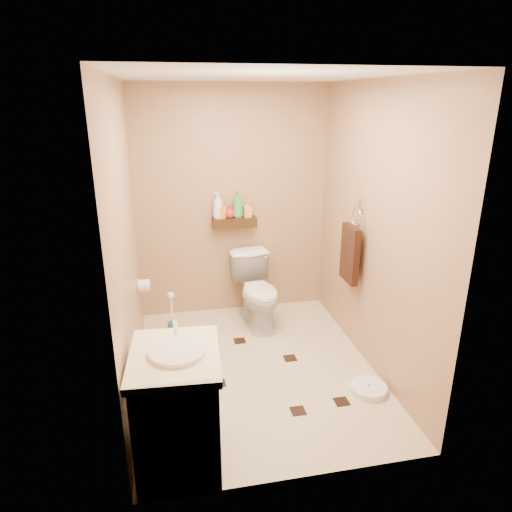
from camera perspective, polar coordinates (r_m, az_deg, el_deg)
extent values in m
plane|color=beige|center=(4.14, 0.08, -13.85)|extent=(2.50, 2.50, 0.00)
cube|color=#A27D5D|center=(4.81, -2.90, 6.54)|extent=(2.00, 0.04, 2.40)
cube|color=#A27D5D|center=(2.49, 5.87, -6.06)|extent=(2.00, 0.04, 2.40)
cube|color=#A27D5D|center=(3.57, -15.86, 1.24)|extent=(0.04, 2.50, 2.40)
cube|color=#A27D5D|center=(3.94, 14.52, 3.03)|extent=(0.04, 2.50, 2.40)
cube|color=silver|center=(3.46, 0.10, 21.60)|extent=(2.00, 2.50, 0.02)
cube|color=#3E2611|center=(4.78, -2.72, 4.23)|extent=(0.46, 0.14, 0.10)
cube|color=black|center=(3.96, -4.68, -15.57)|extent=(0.11, 0.11, 0.01)
cube|color=black|center=(4.28, 4.28, -12.61)|extent=(0.11, 0.11, 0.01)
cube|color=black|center=(3.68, 5.27, -18.71)|extent=(0.11, 0.11, 0.01)
cube|color=black|center=(4.49, -7.20, -11.06)|extent=(0.11, 0.11, 0.01)
cube|color=black|center=(3.81, 10.64, -17.45)|extent=(0.11, 0.11, 0.01)
cube|color=black|center=(4.54, -2.06, -10.55)|extent=(0.11, 0.11, 0.01)
imported|color=white|center=(4.71, 0.22, -4.41)|extent=(0.50, 0.76, 0.73)
cube|color=brown|center=(3.09, -9.70, -18.68)|extent=(0.54, 0.65, 0.75)
cube|color=#FEE6B7|center=(2.86, -10.16, -12.33)|extent=(0.58, 0.69, 0.05)
cylinder|color=white|center=(2.84, -9.80, -11.81)|extent=(0.35, 0.35, 0.05)
cylinder|color=silver|center=(3.00, -10.02, -8.70)|extent=(0.03, 0.03, 0.12)
cylinder|color=white|center=(3.95, 13.88, -15.82)|extent=(0.36, 0.36, 0.05)
cylinder|color=white|center=(3.93, 13.92, -15.47)|extent=(0.18, 0.18, 0.01)
cylinder|color=#19655C|center=(4.74, -10.35, -8.76)|extent=(0.10, 0.10, 0.11)
cylinder|color=white|center=(4.65, -10.50, -6.55)|extent=(0.02, 0.02, 0.31)
sphere|color=white|center=(4.59, -10.61, -4.88)|extent=(0.07, 0.07, 0.07)
cube|color=silver|center=(4.11, 13.05, 6.41)|extent=(0.03, 0.06, 0.08)
torus|color=silver|center=(4.12, 12.48, 4.77)|extent=(0.02, 0.19, 0.19)
cube|color=#351910|center=(4.20, 11.65, 0.26)|extent=(0.06, 0.30, 0.52)
cylinder|color=white|center=(4.38, -13.83, -3.59)|extent=(0.11, 0.11, 0.11)
cylinder|color=silver|center=(4.36, -14.42, -2.90)|extent=(0.04, 0.02, 0.02)
imported|color=white|center=(4.71, -4.78, 6.30)|extent=(0.11, 0.11, 0.27)
imported|color=orange|center=(4.73, -4.44, 5.77)|extent=(0.11, 0.11, 0.18)
imported|color=red|center=(4.74, -3.28, 5.58)|extent=(0.12, 0.12, 0.14)
imported|color=green|center=(4.74, -2.29, 6.44)|extent=(0.11, 0.11, 0.27)
imported|color=#EAA04E|center=(4.77, -1.13, 5.90)|extent=(0.09, 0.09, 0.17)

